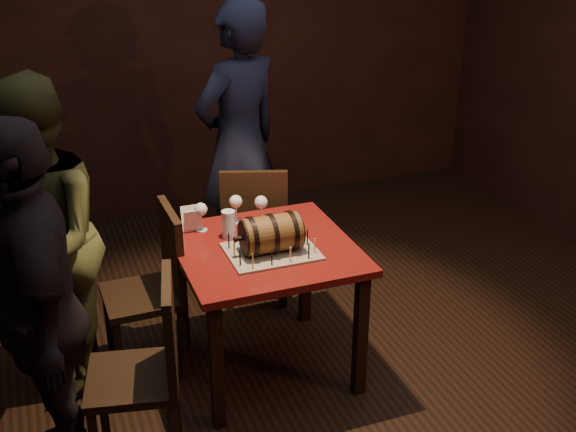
{
  "coord_description": "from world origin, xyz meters",
  "views": [
    {
      "loc": [
        -1.23,
        -3.0,
        2.43
      ],
      "look_at": [
        -0.09,
        0.05,
        0.95
      ],
      "focal_mm": 45.0,
      "sensor_mm": 36.0,
      "label": 1
    }
  ],
  "objects": [
    {
      "name": "barrel_cake",
      "position": [
        -0.17,
        0.07,
        0.86
      ],
      "size": [
        0.35,
        0.2,
        0.2
      ],
      "color": "brown",
      "rests_on": "cake_board"
    },
    {
      "name": "birthday_candles",
      "position": [
        -0.17,
        0.07,
        0.8
      ],
      "size": [
        0.4,
        0.3,
        0.09
      ],
      "color": "#FEE198",
      "rests_on": "cake_board"
    },
    {
      "name": "person_back",
      "position": [
        0.04,
        1.27,
        0.92
      ],
      "size": [
        0.8,
        0.69,
        1.85
      ],
      "primitive_type": "imported",
      "rotation": [
        0.0,
        0.0,
        3.58
      ],
      "color": "black",
      "rests_on": "ground"
    },
    {
      "name": "person_left_front",
      "position": [
        -1.3,
        -0.25,
        0.84
      ],
      "size": [
        0.45,
        1.0,
        1.68
      ],
      "primitive_type": "imported",
      "rotation": [
        0.0,
        0.0,
        -1.53
      ],
      "color": "black",
      "rests_on": "ground"
    },
    {
      "name": "wine_glass_mid",
      "position": [
        -0.23,
        0.49,
        0.87
      ],
      "size": [
        0.07,
        0.07,
        0.16
      ],
      "color": "silver",
      "rests_on": "pub_table"
    },
    {
      "name": "person_left_rear",
      "position": [
        -1.27,
        0.4,
        0.84
      ],
      "size": [
        0.69,
        0.86,
        1.68
      ],
      "primitive_type": "imported",
      "rotation": [
        0.0,
        0.0,
        -1.65
      ],
      "color": "#393B1D",
      "rests_on": "ground"
    },
    {
      "name": "wine_glass_right",
      "position": [
        -0.1,
        0.43,
        0.87
      ],
      "size": [
        0.07,
        0.07,
        0.16
      ],
      "color": "silver",
      "rests_on": "pub_table"
    },
    {
      "name": "menu_card",
      "position": [
        -0.48,
        0.46,
        0.81
      ],
      "size": [
        0.1,
        0.05,
        0.13
      ],
      "primitive_type": null,
      "color": "white",
      "rests_on": "pub_table"
    },
    {
      "name": "pint_of_ale",
      "position": [
        -0.32,
        0.32,
        0.82
      ],
      "size": [
        0.07,
        0.07,
        0.15
      ],
      "color": "silver",
      "rests_on": "pub_table"
    },
    {
      "name": "chair_left_rear",
      "position": [
        -0.71,
        0.38,
        0.52
      ],
      "size": [
        0.41,
        0.41,
        0.93
      ],
      "color": "black",
      "rests_on": "ground"
    },
    {
      "name": "room_shell",
      "position": [
        0.0,
        0.0,
        1.4
      ],
      "size": [
        5.04,
        5.04,
        2.8
      ],
      "color": "black",
      "rests_on": "ground"
    },
    {
      "name": "pub_table",
      "position": [
        -0.17,
        0.15,
        0.64
      ],
      "size": [
        0.9,
        0.9,
        0.75
      ],
      "color": "#550E0E",
      "rests_on": "ground"
    },
    {
      "name": "wine_glass_left",
      "position": [
        -0.43,
        0.45,
        0.87
      ],
      "size": [
        0.07,
        0.07,
        0.16
      ],
      "color": "silver",
      "rests_on": "pub_table"
    },
    {
      "name": "cake_board",
      "position": [
        -0.17,
        0.07,
        0.76
      ],
      "size": [
        0.45,
        0.35,
        0.01
      ],
      "primitive_type": "cube",
      "color": "gray",
      "rests_on": "pub_table"
    },
    {
      "name": "chair_left_front",
      "position": [
        -0.88,
        -0.33,
        0.52
      ],
      "size": [
        0.47,
        0.47,
        0.93
      ],
      "color": "black",
      "rests_on": "ground"
    },
    {
      "name": "chair_back",
      "position": [
        -0.01,
        0.85,
        0.52
      ],
      "size": [
        0.51,
        0.51,
        0.93
      ],
      "color": "black",
      "rests_on": "ground"
    }
  ]
}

